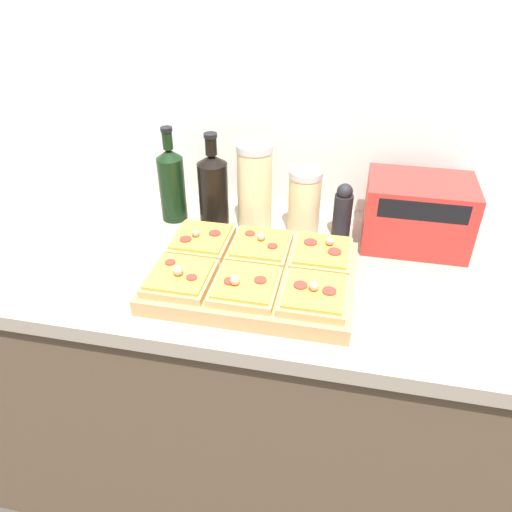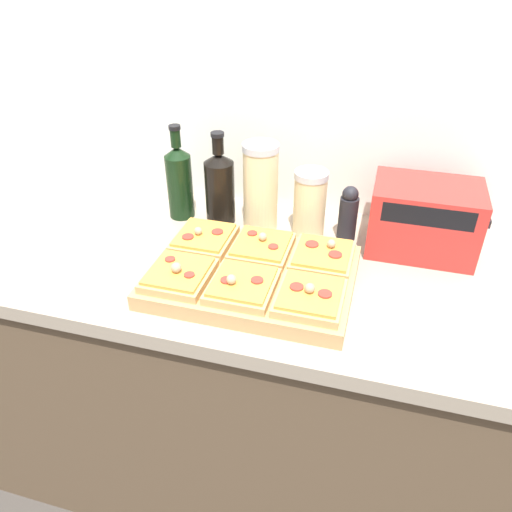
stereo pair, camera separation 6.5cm
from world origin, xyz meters
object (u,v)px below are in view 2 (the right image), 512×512
(pepper_mill, at_px, (348,214))
(olive_oil_bottle, at_px, (179,181))
(wine_bottle, at_px, (220,187))
(grain_jar_short, at_px, (310,203))
(grain_jar_tall, at_px, (261,187))
(toaster_oven, at_px, (424,218))
(cutting_board, at_px, (253,276))

(pepper_mill, bearing_deg, olive_oil_bottle, -180.00)
(wine_bottle, xyz_separation_m, grain_jar_short, (0.26, -0.00, -0.02))
(grain_jar_short, bearing_deg, wine_bottle, 180.00)
(grain_jar_tall, xyz_separation_m, toaster_oven, (0.44, -0.00, -0.03))
(olive_oil_bottle, xyz_separation_m, wine_bottle, (0.12, 0.00, -0.00))
(wine_bottle, distance_m, grain_jar_short, 0.26)
(pepper_mill, bearing_deg, grain_jar_short, -180.00)
(grain_jar_tall, bearing_deg, cutting_board, -78.62)
(wine_bottle, relative_size, grain_jar_short, 1.44)
(grain_jar_tall, height_order, toaster_oven, grain_jar_tall)
(wine_bottle, height_order, grain_jar_tall, wine_bottle)
(olive_oil_bottle, xyz_separation_m, grain_jar_tall, (0.24, 0.00, 0.01))
(cutting_board, height_order, pepper_mill, pepper_mill)
(olive_oil_bottle, height_order, wine_bottle, olive_oil_bottle)
(pepper_mill, bearing_deg, wine_bottle, 180.00)
(toaster_oven, bearing_deg, olive_oil_bottle, 179.93)
(cutting_board, distance_m, toaster_oven, 0.47)
(olive_oil_bottle, bearing_deg, wine_bottle, 0.00)
(olive_oil_bottle, relative_size, grain_jar_short, 1.48)
(cutting_board, xyz_separation_m, pepper_mill, (0.19, 0.27, 0.06))
(cutting_board, height_order, grain_jar_tall, grain_jar_tall)
(cutting_board, height_order, toaster_oven, toaster_oven)
(wine_bottle, distance_m, grain_jar_tall, 0.12)
(olive_oil_bottle, bearing_deg, grain_jar_tall, 0.00)
(wine_bottle, distance_m, pepper_mill, 0.37)
(grain_jar_short, bearing_deg, olive_oil_bottle, -180.00)
(cutting_board, relative_size, pepper_mill, 3.05)
(toaster_oven, bearing_deg, cutting_board, -144.88)
(cutting_board, distance_m, wine_bottle, 0.33)
(cutting_board, relative_size, wine_bottle, 1.79)
(grain_jar_tall, distance_m, grain_jar_short, 0.14)
(wine_bottle, height_order, toaster_oven, wine_bottle)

